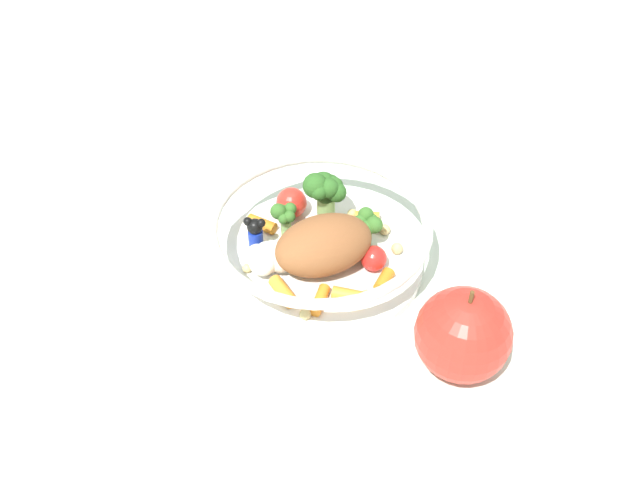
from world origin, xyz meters
TOP-DOWN VIEW (x-y plane):
  - ground_plane at (0.00, 0.00)m, footprint 2.40×2.40m
  - food_container at (0.01, -0.01)m, footprint 0.22×0.22m
  - loose_apple at (-0.15, -0.08)m, footprint 0.08×0.08m
  - folded_napkin at (0.24, 0.10)m, footprint 0.12×0.14m

SIDE VIEW (x-z plane):
  - ground_plane at x=0.00m, z-range 0.00..0.00m
  - folded_napkin at x=0.24m, z-range 0.00..0.01m
  - food_container at x=0.01m, z-range 0.00..0.07m
  - loose_apple at x=-0.15m, z-range -0.01..0.09m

